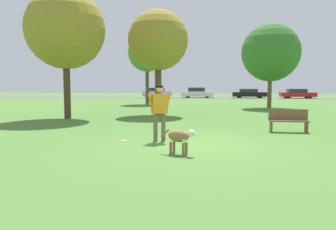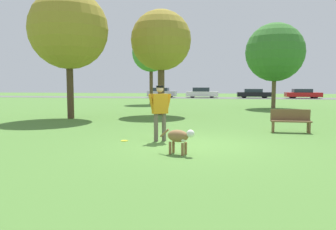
{
  "view_description": "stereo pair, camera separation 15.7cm",
  "coord_description": "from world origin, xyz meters",
  "px_view_note": "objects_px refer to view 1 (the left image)",
  "views": [
    {
      "loc": [
        0.76,
        -9.42,
        1.73
      ],
      "look_at": [
        -0.67,
        -0.47,
        0.9
      ],
      "focal_mm": 35.0,
      "sensor_mm": 36.0,
      "label": 1
    },
    {
      "loc": [
        0.91,
        -9.39,
        1.73
      ],
      "look_at": [
        -0.67,
        -0.47,
        0.9
      ],
      "focal_mm": 35.0,
      "sensor_mm": 36.0,
      "label": 2
    }
  ],
  "objects_px": {
    "tree_near_left": "(65,30)",
    "parked_car_silver": "(157,93)",
    "frisbee": "(124,141)",
    "tree_mid_center": "(158,41)",
    "parked_car_red": "(297,94)",
    "tree_far_right": "(271,53)",
    "parked_car_white": "(197,93)",
    "person": "(159,108)",
    "dog": "(180,137)",
    "parked_car_black": "(249,93)",
    "tree_far_left": "(147,53)",
    "park_bench": "(288,120)"
  },
  "relations": [
    {
      "from": "frisbee",
      "to": "tree_mid_center",
      "type": "distance_m",
      "value": 10.1
    },
    {
      "from": "tree_far_right",
      "to": "tree_far_left",
      "type": "relative_size",
      "value": 1.0
    },
    {
      "from": "person",
      "to": "park_bench",
      "type": "xyz_separation_m",
      "value": [
        4.34,
        2.7,
        -0.58
      ]
    },
    {
      "from": "dog",
      "to": "frisbee",
      "type": "relative_size",
      "value": 4.49
    },
    {
      "from": "person",
      "to": "tree_far_right",
      "type": "xyz_separation_m",
      "value": [
        5.52,
        15.8,
        3.13
      ]
    },
    {
      "from": "tree_near_left",
      "to": "parked_car_silver",
      "type": "xyz_separation_m",
      "value": [
        -1.01,
        29.57,
        -3.86
      ]
    },
    {
      "from": "person",
      "to": "parked_car_silver",
      "type": "relative_size",
      "value": 0.43
    },
    {
      "from": "person",
      "to": "parked_car_black",
      "type": "bearing_deg",
      "value": 52.58
    },
    {
      "from": "tree_far_right",
      "to": "parked_car_black",
      "type": "height_order",
      "value": "tree_far_right"
    },
    {
      "from": "dog",
      "to": "parked_car_silver",
      "type": "distance_m",
      "value": 38.21
    },
    {
      "from": "tree_near_left",
      "to": "parked_car_red",
      "type": "bearing_deg",
      "value": 58.82
    },
    {
      "from": "person",
      "to": "dog",
      "type": "distance_m",
      "value": 2.11
    },
    {
      "from": "tree_mid_center",
      "to": "park_bench",
      "type": "relative_size",
      "value": 4.3
    },
    {
      "from": "person",
      "to": "parked_car_white",
      "type": "bearing_deg",
      "value": 63.74
    },
    {
      "from": "dog",
      "to": "tree_near_left",
      "type": "xyz_separation_m",
      "value": [
        -6.82,
        7.82,
        4.09
      ]
    },
    {
      "from": "person",
      "to": "tree_far_left",
      "type": "bearing_deg",
      "value": 75.41
    },
    {
      "from": "parked_car_red",
      "to": "person",
      "type": "bearing_deg",
      "value": -110.6
    },
    {
      "from": "tree_far_left",
      "to": "person",
      "type": "bearing_deg",
      "value": -76.23
    },
    {
      "from": "tree_mid_center",
      "to": "dog",
      "type": "bearing_deg",
      "value": -76.38
    },
    {
      "from": "person",
      "to": "parked_car_silver",
      "type": "bearing_deg",
      "value": 72.71
    },
    {
      "from": "dog",
      "to": "tree_mid_center",
      "type": "xyz_separation_m",
      "value": [
        -2.61,
        10.77,
        3.84
      ]
    },
    {
      "from": "tree_far_right",
      "to": "parked_car_white",
      "type": "height_order",
      "value": "tree_far_right"
    },
    {
      "from": "tree_far_right",
      "to": "tree_near_left",
      "type": "relative_size",
      "value": 0.96
    },
    {
      "from": "person",
      "to": "parked_car_silver",
      "type": "distance_m",
      "value": 36.24
    },
    {
      "from": "person",
      "to": "tree_far_right",
      "type": "distance_m",
      "value": 17.03
    },
    {
      "from": "tree_mid_center",
      "to": "parked_car_silver",
      "type": "xyz_separation_m",
      "value": [
        -5.22,
        26.63,
        -3.6
      ]
    },
    {
      "from": "person",
      "to": "parked_car_black",
      "type": "height_order",
      "value": "person"
    },
    {
      "from": "tree_far_right",
      "to": "tree_near_left",
      "type": "distance_m",
      "value": 15.1
    },
    {
      "from": "tree_near_left",
      "to": "park_bench",
      "type": "height_order",
      "value": "tree_near_left"
    },
    {
      "from": "tree_near_left",
      "to": "parked_car_red",
      "type": "distance_m",
      "value": 34.69
    },
    {
      "from": "tree_far_right",
      "to": "parked_car_silver",
      "type": "relative_size",
      "value": 1.59
    },
    {
      "from": "person",
      "to": "tree_far_right",
      "type": "bearing_deg",
      "value": 42.39
    },
    {
      "from": "parked_car_red",
      "to": "park_bench",
      "type": "xyz_separation_m",
      "value": [
        -7.55,
        -32.78,
        -0.17
      ]
    },
    {
      "from": "parked_car_white",
      "to": "parked_car_black",
      "type": "relative_size",
      "value": 0.99
    },
    {
      "from": "tree_mid_center",
      "to": "parked_car_silver",
      "type": "height_order",
      "value": "tree_mid_center"
    },
    {
      "from": "dog",
      "to": "tree_far_left",
      "type": "bearing_deg",
      "value": 125.24
    },
    {
      "from": "dog",
      "to": "parked_car_black",
      "type": "distance_m",
      "value": 37.66
    },
    {
      "from": "parked_car_black",
      "to": "person",
      "type": "bearing_deg",
      "value": -100.68
    },
    {
      "from": "dog",
      "to": "parked_car_white",
      "type": "bearing_deg",
      "value": 113.74
    },
    {
      "from": "frisbee",
      "to": "park_bench",
      "type": "height_order",
      "value": "park_bench"
    },
    {
      "from": "tree_mid_center",
      "to": "parked_car_red",
      "type": "bearing_deg",
      "value": 62.82
    },
    {
      "from": "parked_car_black",
      "to": "tree_mid_center",
      "type": "bearing_deg",
      "value": -107.18
    },
    {
      "from": "tree_far_left",
      "to": "parked_car_white",
      "type": "bearing_deg",
      "value": 77.97
    },
    {
      "from": "frisbee",
      "to": "tree_far_right",
      "type": "distance_m",
      "value": 17.79
    },
    {
      "from": "parked_car_silver",
      "to": "parked_car_white",
      "type": "bearing_deg",
      "value": -0.19
    },
    {
      "from": "tree_mid_center",
      "to": "parked_car_red",
      "type": "distance_m",
      "value": 30.06
    },
    {
      "from": "parked_car_black",
      "to": "parked_car_red",
      "type": "distance_m",
      "value": 6.23
    },
    {
      "from": "tree_far_left",
      "to": "parked_car_red",
      "type": "height_order",
      "value": "tree_far_left"
    },
    {
      "from": "parked_car_white",
      "to": "parked_car_black",
      "type": "bearing_deg",
      "value": -2.26
    },
    {
      "from": "dog",
      "to": "parked_car_black",
      "type": "xyz_separation_m",
      "value": [
        4.8,
        37.36,
        0.17
      ]
    }
  ]
}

